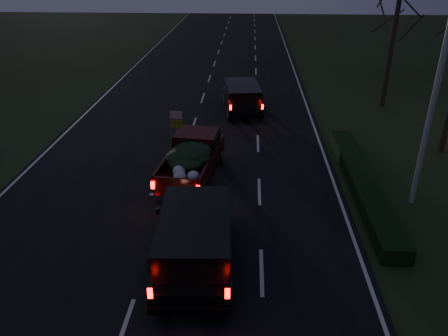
% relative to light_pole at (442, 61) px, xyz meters
% --- Properties ---
extents(ground, '(120.00, 120.00, 0.00)m').
position_rel_light_pole_xyz_m(ground, '(-9.50, -2.00, -5.48)').
color(ground, black).
rests_on(ground, ground).
extents(road_asphalt, '(14.00, 120.00, 0.02)m').
position_rel_light_pole_xyz_m(road_asphalt, '(-9.50, -2.00, -5.47)').
color(road_asphalt, black).
rests_on(road_asphalt, ground).
extents(hedge_row, '(1.00, 10.00, 0.60)m').
position_rel_light_pole_xyz_m(hedge_row, '(-1.70, 1.00, -5.18)').
color(hedge_row, black).
rests_on(hedge_row, ground).
extents(light_pole, '(0.50, 0.90, 9.16)m').
position_rel_light_pole_xyz_m(light_pole, '(0.00, 0.00, 0.00)').
color(light_pole, silver).
rests_on(light_pole, ground).
extents(bare_tree_far, '(3.60, 3.60, 7.00)m').
position_rel_light_pole_xyz_m(bare_tree_far, '(2.00, 12.00, -0.25)').
color(bare_tree_far, black).
rests_on(bare_tree_far, ground).
extents(pickup_truck, '(2.48, 5.22, 2.64)m').
position_rel_light_pole_xyz_m(pickup_truck, '(-8.77, 1.64, -4.49)').
color(pickup_truck, '#3B0C08').
rests_on(pickup_truck, ground).
extents(lead_suv, '(2.58, 4.99, 1.37)m').
position_rel_light_pole_xyz_m(lead_suv, '(-6.82, 10.51, -4.44)').
color(lead_suv, black).
rests_on(lead_suv, ground).
extents(rear_suv, '(2.59, 5.29, 1.49)m').
position_rel_light_pole_xyz_m(rear_suv, '(-7.94, -4.30, -4.36)').
color(rear_suv, black).
rests_on(rear_suv, ground).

